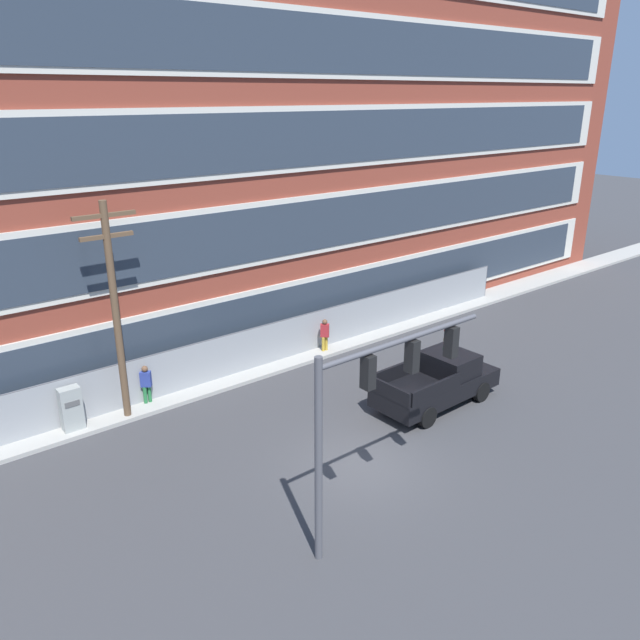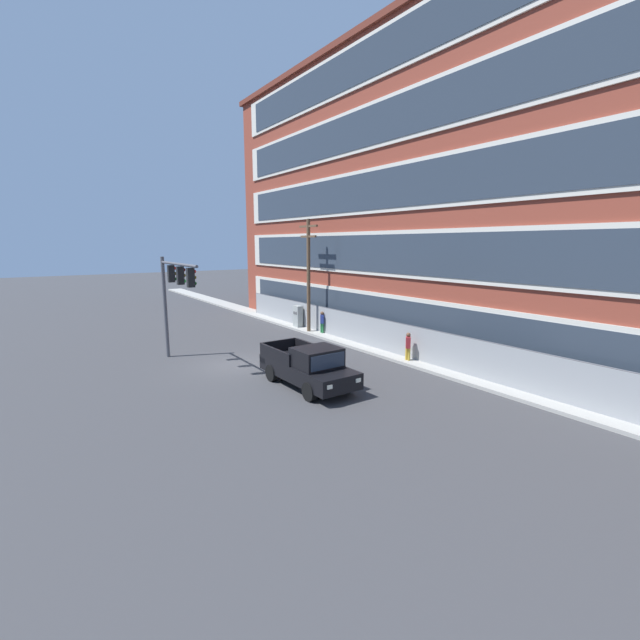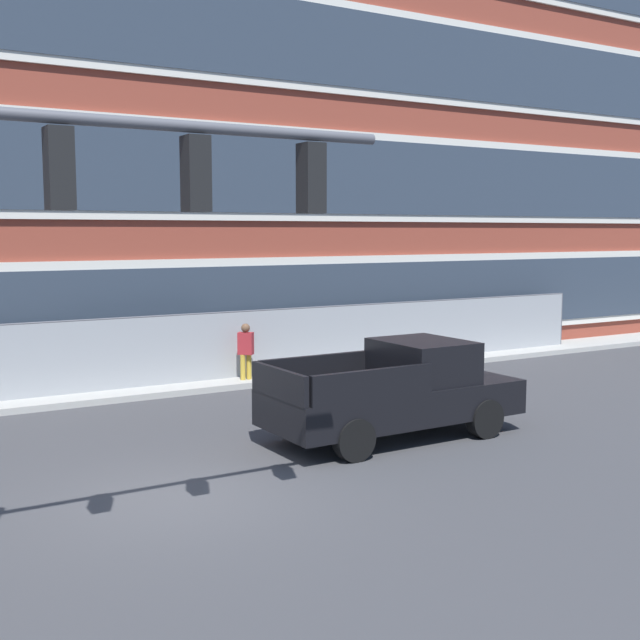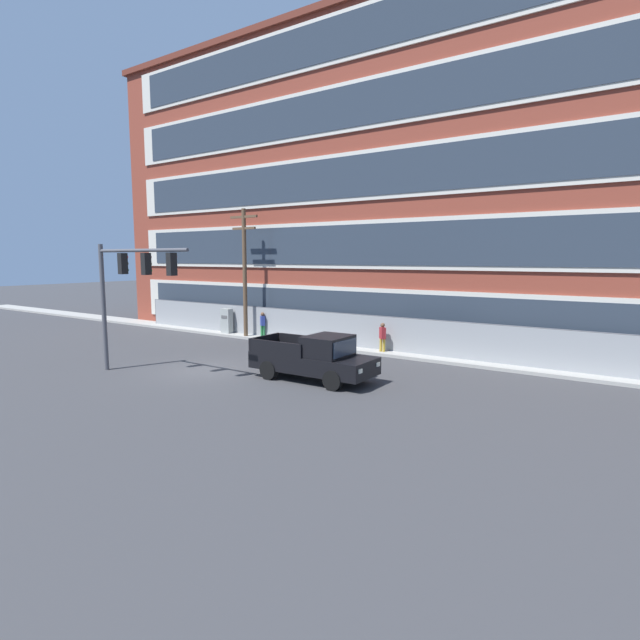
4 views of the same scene
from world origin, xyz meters
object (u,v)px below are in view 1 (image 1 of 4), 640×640
object	(u,v)px
pedestrian_by_fence	(325,334)
electrical_cabinet	(71,410)
utility_pole_near_corner	(115,305)
pedestrian_near_cabinet	(146,383)
traffic_signal_mast	(376,392)
pickup_truck_black	(438,381)

from	to	relation	value
pedestrian_by_fence	electrical_cabinet	bearing A→B (deg)	179.63
utility_pole_near_corner	pedestrian_near_cabinet	bearing A→B (deg)	24.54
traffic_signal_mast	pedestrian_by_fence	size ratio (longest dim) A/B	3.45
traffic_signal_mast	electrical_cabinet	xyz separation A→B (m)	(-4.68, 10.43, -3.30)
electrical_cabinet	pedestrian_by_fence	size ratio (longest dim) A/B	1.04
pickup_truck_black	pedestrian_by_fence	xyz separation A→B (m)	(-0.27, 6.57, 0.04)
pedestrian_near_cabinet	pedestrian_by_fence	size ratio (longest dim) A/B	1.00
traffic_signal_mast	pedestrian_by_fence	xyz separation A→B (m)	(6.82, 10.36, -3.21)
pickup_truck_black	electrical_cabinet	distance (m)	13.51
utility_pole_near_corner	electrical_cabinet	bearing A→B (deg)	173.08
pickup_truck_black	electrical_cabinet	xyz separation A→B (m)	(-11.77, 6.64, -0.05)
electrical_cabinet	pedestrian_near_cabinet	xyz separation A→B (m)	(2.91, 0.23, 0.09)
electrical_cabinet	pedestrian_near_cabinet	bearing A→B (deg)	4.57
traffic_signal_mast	pickup_truck_black	xyz separation A→B (m)	(7.09, 3.79, -3.25)
traffic_signal_mast	pedestrian_by_fence	world-z (taller)	traffic_signal_mast
traffic_signal_mast	pedestrian_near_cabinet	xyz separation A→B (m)	(-1.77, 10.66, -3.21)
traffic_signal_mast	utility_pole_near_corner	size ratio (longest dim) A/B	0.72
traffic_signal_mast	pickup_truck_black	world-z (taller)	traffic_signal_mast
utility_pole_near_corner	pedestrian_near_cabinet	size ratio (longest dim) A/B	4.79
pickup_truck_black	traffic_signal_mast	bearing A→B (deg)	-151.89
utility_pole_near_corner	pedestrian_by_fence	distance (m)	10.21
utility_pole_near_corner	pedestrian_by_fence	bearing A→B (deg)	0.93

